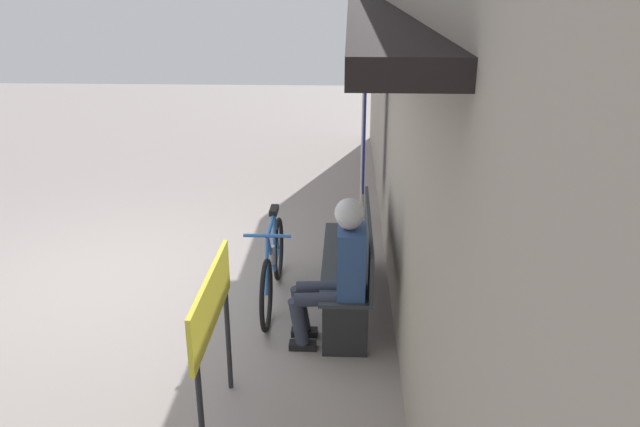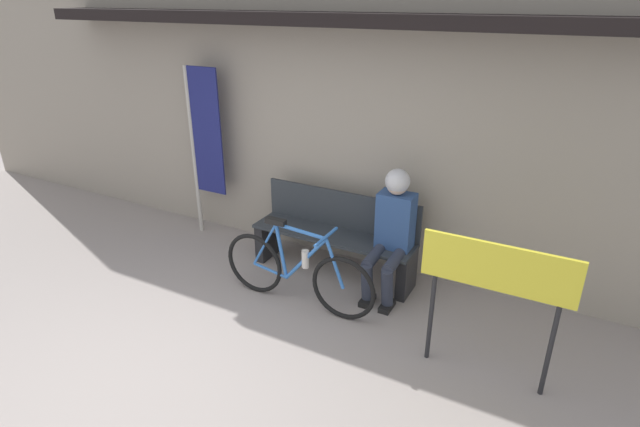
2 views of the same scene
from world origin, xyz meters
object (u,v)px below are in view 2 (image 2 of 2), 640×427
object	(u,v)px
person_seated	(392,225)
bicycle	(297,272)
banner_pole	(203,139)
signboard	(496,278)
park_bench_near	(335,236)

from	to	relation	value
person_seated	bicycle	bearing A→B (deg)	-138.05
banner_pole	person_seated	bearing A→B (deg)	-5.44
person_seated	banner_pole	world-z (taller)	banner_pole
signboard	bicycle	bearing A→B (deg)	174.64
person_seated	banner_pole	xyz separation A→B (m)	(-2.41, 0.23, 0.47)
person_seated	signboard	xyz separation A→B (m)	(1.06, -0.78, 0.14)
person_seated	signboard	size ratio (longest dim) A/B	1.11
bicycle	person_seated	xyz separation A→B (m)	(0.68, 0.61, 0.37)
park_bench_near	person_seated	size ratio (longest dim) A/B	1.37
park_bench_near	banner_pole	distance (m)	1.93
park_bench_near	person_seated	world-z (taller)	person_seated
bicycle	park_bench_near	bearing A→B (deg)	87.08
bicycle	signboard	bearing A→B (deg)	-5.36
banner_pole	signboard	size ratio (longest dim) A/B	1.77
park_bench_near	signboard	size ratio (longest dim) A/B	1.52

